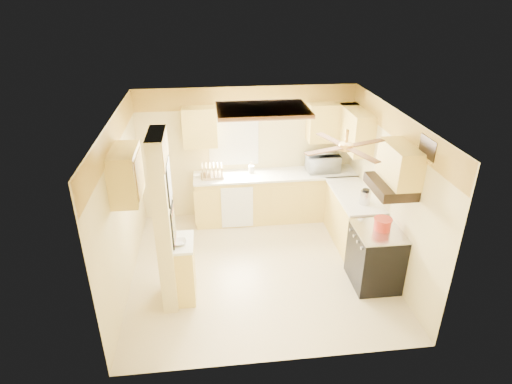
{
  "coord_description": "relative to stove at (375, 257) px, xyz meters",
  "views": [
    {
      "loc": [
        -0.71,
        -5.6,
        4.13
      ],
      "look_at": [
        -0.01,
        0.35,
        1.19
      ],
      "focal_mm": 30.0,
      "sensor_mm": 36.0,
      "label": 1
    }
  ],
  "objects": [
    {
      "name": "upper_cab_right",
      "position": [
        0.16,
        1.8,
        1.39
      ],
      "size": [
        0.35,
        1.0,
        0.7
      ],
      "primitive_type": "cube",
      "color": "#F1CD60",
      "rests_on": "wall_right"
    },
    {
      "name": "stove",
      "position": [
        0.0,
        0.0,
        0.0
      ],
      "size": [
        0.68,
        0.77,
        0.92
      ],
      "color": "black",
      "rests_on": "floor"
    },
    {
      "name": "partition_column",
      "position": [
        -3.02,
        0.0,
        0.79
      ],
      "size": [
        0.2,
        0.7,
        2.5
      ],
      "primitive_type": "cube",
      "color": "#DBC786",
      "rests_on": "floor"
    },
    {
      "name": "partition_ledge",
      "position": [
        -2.8,
        0.0,
        -0.01
      ],
      "size": [
        0.25,
        0.55,
        0.9
      ],
      "primitive_type": "cube",
      "color": "#F1CD60",
      "rests_on": "floor"
    },
    {
      "name": "dishwasher_panel",
      "position": [
        -1.92,
        1.84,
        -0.03
      ],
      "size": [
        0.58,
        0.02,
        0.8
      ],
      "primitive_type": "cube",
      "color": "white",
      "rests_on": "lower_cabinets_back"
    },
    {
      "name": "range_hood",
      "position": [
        0.07,
        0.0,
        1.16
      ],
      "size": [
        0.5,
        0.76,
        0.14
      ],
      "primitive_type": "cube",
      "color": "black",
      "rests_on": "upper_cab_over_stove"
    },
    {
      "name": "utensil_crock",
      "position": [
        -1.61,
        2.25,
        0.55
      ],
      "size": [
        0.11,
        0.11,
        0.21
      ],
      "color": "white",
      "rests_on": "countertop_back"
    },
    {
      "name": "dish_rack",
      "position": [
        -2.35,
        2.12,
        0.56
      ],
      "size": [
        0.43,
        0.33,
        0.23
      ],
      "color": "tan",
      "rests_on": "countertop_back"
    },
    {
      "name": "microwave",
      "position": [
        -0.27,
        2.18,
        0.64
      ],
      "size": [
        0.61,
        0.42,
        0.33
      ],
      "primitive_type": "imported",
      "rotation": [
        0.0,
        0.0,
        3.17
      ],
      "color": "white",
      "rests_on": "countertop_back"
    },
    {
      "name": "floor",
      "position": [
        -1.67,
        0.55,
        -0.46
      ],
      "size": [
        4.0,
        4.0,
        0.0
      ],
      "primitive_type": "plane",
      "color": "beige",
      "rests_on": "ground"
    },
    {
      "name": "poster_nashville",
      "position": [
        -2.91,
        0.0,
        0.74
      ],
      "size": [
        0.02,
        0.42,
        0.57
      ],
      "color": "black",
      "rests_on": "partition_column"
    },
    {
      "name": "wall_right",
      "position": [
        0.33,
        0.55,
        0.79
      ],
      "size": [
        0.0,
        3.8,
        3.8
      ],
      "primitive_type": "plane",
      "rotation": [
        1.57,
        0.0,
        -1.57
      ],
      "color": "#DBC786",
      "rests_on": "floor"
    },
    {
      "name": "ledge_top",
      "position": [
        -2.8,
        0.0,
        0.46
      ],
      "size": [
        0.28,
        0.58,
        0.04
      ],
      "primitive_type": "cube",
      "color": "white",
      "rests_on": "partition_ledge"
    },
    {
      "name": "upper_cab_left_wall",
      "position": [
        -3.49,
        0.3,
        1.39
      ],
      "size": [
        0.35,
        0.75,
        0.7
      ],
      "primitive_type": "cube",
      "color": "#F1CD60",
      "rests_on": "wall_left"
    },
    {
      "name": "ceiling_fan",
      "position": [
        -0.67,
        -0.15,
        1.83
      ],
      "size": [
        1.15,
        1.15,
        0.26
      ],
      "color": "gold",
      "rests_on": "ceiling"
    },
    {
      "name": "countertop_right",
      "position": [
        0.02,
        1.15,
        0.46
      ],
      "size": [
        0.64,
        1.44,
        0.04
      ],
      "primitive_type": "cube",
      "color": "white",
      "rests_on": "lower_cabinets_right"
    },
    {
      "name": "lower_cabinets_back",
      "position": [
        -1.17,
        2.15,
        -0.01
      ],
      "size": [
        3.0,
        0.6,
        0.9
      ],
      "primitive_type": "cube",
      "color": "#F1CD60",
      "rests_on": "floor"
    },
    {
      "name": "dutch_oven",
      "position": [
        0.06,
        0.03,
        0.54
      ],
      "size": [
        0.26,
        0.26,
        0.18
      ],
      "color": "#B62A1D",
      "rests_on": "stove"
    },
    {
      "name": "wall_left",
      "position": [
        -3.67,
        0.55,
        0.79
      ],
      "size": [
        0.0,
        3.8,
        3.8
      ],
      "primitive_type": "plane",
      "rotation": [
        1.57,
        0.0,
        1.57
      ],
      "color": "#DBC786",
      "rests_on": "floor"
    },
    {
      "name": "kettle",
      "position": [
        0.06,
        0.78,
        0.6
      ],
      "size": [
        0.17,
        0.17,
        0.26
      ],
      "color": "silver",
      "rests_on": "countertop_right"
    },
    {
      "name": "wallpaper_border",
      "position": [
        -1.67,
        2.43,
        1.84
      ],
      "size": [
        4.0,
        0.02,
        0.4
      ],
      "primitive_type": "cube",
      "color": "#FFD34B",
      "rests_on": "wall_back"
    },
    {
      "name": "poster_menu",
      "position": [
        -2.91,
        0.0,
        1.39
      ],
      "size": [
        0.02,
        0.42,
        0.57
      ],
      "color": "black",
      "rests_on": "partition_column"
    },
    {
      "name": "upper_cab_over_stove",
      "position": [
        0.16,
        0.0,
        1.49
      ],
      "size": [
        0.35,
        0.76,
        0.52
      ],
      "primitive_type": "cube",
      "color": "#F1CD60",
      "rests_on": "wall_right"
    },
    {
      "name": "upper_cab_back_right",
      "position": [
        -0.12,
        2.27,
        1.39
      ],
      "size": [
        0.9,
        0.35,
        0.7
      ],
      "primitive_type": "cube",
      "color": "#F1CD60",
      "rests_on": "wall_back"
    },
    {
      "name": "ceiling",
      "position": [
        -1.67,
        0.55,
        2.04
      ],
      "size": [
        4.0,
        4.0,
        0.0
      ],
      "primitive_type": "plane",
      "rotation": [
        3.14,
        0.0,
        0.0
      ],
      "color": "white",
      "rests_on": "wall_back"
    },
    {
      "name": "ceiling_light_panel",
      "position": [
        -1.57,
        1.05,
        2.0
      ],
      "size": [
        1.35,
        0.95,
        0.06
      ],
      "color": "brown",
      "rests_on": "ceiling"
    },
    {
      "name": "bowl",
      "position": [
        -2.84,
        -0.06,
        0.5
      ],
      "size": [
        0.22,
        0.22,
        0.05
      ],
      "primitive_type": "imported",
      "rotation": [
        0.0,
        0.0,
        0.11
      ],
      "color": "white",
      "rests_on": "ledge_top"
    },
    {
      "name": "wall_back",
      "position": [
        -1.67,
        2.45,
        0.79
      ],
      "size": [
        4.0,
        0.0,
        4.0
      ],
      "primitive_type": "plane",
      "rotation": [
        1.57,
        0.0,
        0.0
      ],
      "color": "#DBC786",
      "rests_on": "floor"
    },
    {
      "name": "vent_grate",
      "position": [
        0.31,
        -0.35,
        1.84
      ],
      "size": [
        0.02,
        0.4,
        0.25
      ],
      "primitive_type": "cube",
      "color": "black",
      "rests_on": "wall_right"
    },
    {
      "name": "lower_cabinets_right",
      "position": [
        0.03,
        1.15,
        -0.01
      ],
      "size": [
        0.6,
        1.4,
        0.9
      ],
      "primitive_type": "cube",
      "color": "#F1CD60",
      "rests_on": "floor"
    },
    {
      "name": "countertop_back",
      "position": [
        -1.17,
        2.14,
        0.46
      ],
      "size": [
        3.04,
        0.64,
        0.04
      ],
      "primitive_type": "cube",
      "color": "white",
      "rests_on": "lower_cabinets_back"
    },
    {
      "name": "window",
      "position": [
        -1.92,
        2.44,
        1.09
      ],
      "size": [
        0.92,
        0.02,
        1.02
      ],
      "color": "white",
      "rests_on": "wall_back"
    },
    {
      "name": "wall_front",
      "position": [
        -1.67,
        -1.35,
        0.79
      ],
      "size": [
        4.0,
        0.0,
        4.0
      ],
      "primitive_type": "plane",
      "rotation": [
        -1.57,
        0.0,
        0.0
      ],
      "color": "#DBC786",
      "rests_on": "floor"
    },
    {
      "name": "upper_cab_back_left",
      "position": [
        -2.52,
        2.27,
        1.39
      ],
      "size": [
        0.6,
        0.35,
        0.7
      ],
      "primitive_type": "cube",
      "color": "#F1CD60",
      "rests_on": "wall_back"
    }
  ]
}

